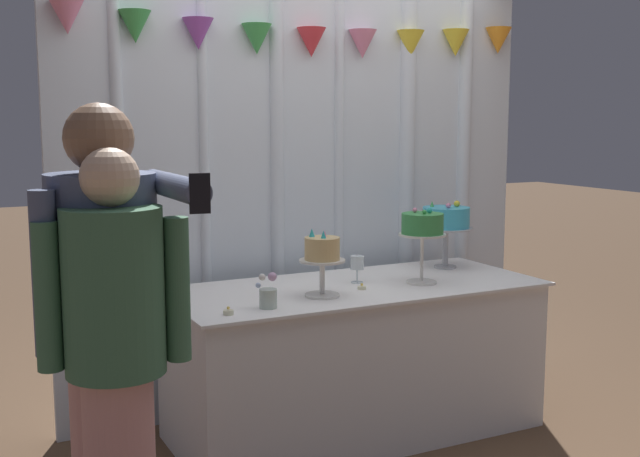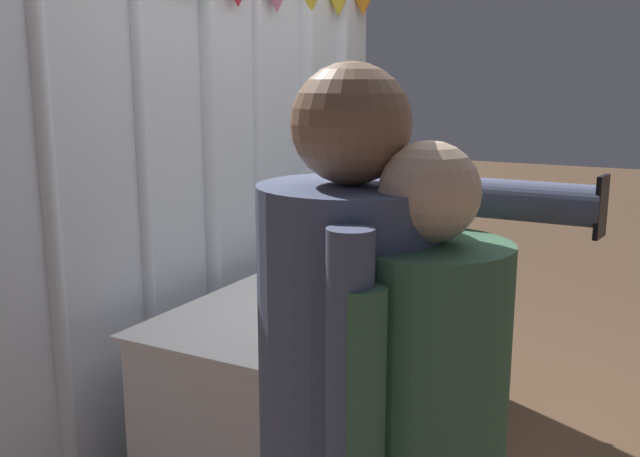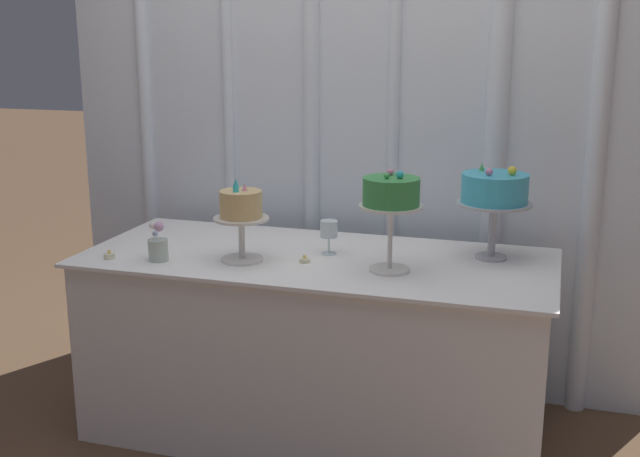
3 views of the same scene
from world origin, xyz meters
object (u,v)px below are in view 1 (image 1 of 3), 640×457
object	(u,v)px
cake_display_rightmost	(446,220)
wine_glass	(357,263)
flower_vase	(268,295)
cake_display_leftmost	(322,254)
cake_table	(355,359)
tealight_near_left	(362,288)
guest_girl_blue_dress	(106,325)
tealight_far_left	(228,312)
cake_display_center	(422,228)
guest_man_pink_jacket	(116,359)

from	to	relation	value
cake_display_rightmost	wine_glass	size ratio (longest dim) A/B	2.71
wine_glass	flower_vase	bearing A→B (deg)	-154.74
cake_display_leftmost	cake_table	bearing A→B (deg)	29.13
cake_display_leftmost	tealight_near_left	xyz separation A→B (m)	(0.25, 0.05, -0.20)
cake_table	guest_girl_blue_dress	world-z (taller)	guest_girl_blue_dress
cake_display_rightmost	tealight_far_left	distance (m)	1.58
cake_table	cake_display_center	size ratio (longest dim) A/B	4.87
flower_vase	guest_man_pink_jacket	size ratio (longest dim) A/B	0.11
cake_display_center	cake_display_rightmost	xyz separation A→B (m)	(0.36, 0.29, -0.01)
flower_vase	cake_display_leftmost	bearing A→B (deg)	16.81
flower_vase	guest_man_pink_jacket	distance (m)	1.04
tealight_near_left	flower_vase	bearing A→B (deg)	-165.81
cake_display_center	flower_vase	distance (m)	0.96
cake_display_center	wine_glass	size ratio (longest dim) A/B	2.79
cake_display_leftmost	tealight_far_left	size ratio (longest dim) A/B	7.16
cake_display_leftmost	cake_display_rightmost	distance (m)	1.01
cake_display_center	cake_display_rightmost	world-z (taller)	cake_display_center
cake_display_center	guest_girl_blue_dress	size ratio (longest dim) A/B	0.23
tealight_far_left	cake_table	bearing A→B (deg)	19.52
cake_table	cake_display_leftmost	xyz separation A→B (m)	(-0.27, -0.15, 0.60)
cake_table	tealight_near_left	bearing A→B (deg)	-100.86
guest_girl_blue_dress	cake_table	bearing A→B (deg)	27.38
cake_display_leftmost	flower_vase	world-z (taller)	cake_display_leftmost
cake_display_center	tealight_far_left	distance (m)	1.17
cake_display_rightmost	guest_man_pink_jacket	bearing A→B (deg)	-153.08
cake_display_leftmost	tealight_far_left	bearing A→B (deg)	-165.89
flower_vase	wine_glass	bearing A→B (deg)	25.26
tealight_near_left	cake_display_leftmost	bearing A→B (deg)	-169.30
wine_glass	flower_vase	size ratio (longest dim) A/B	0.86
cake_table	tealight_far_left	xyz separation A→B (m)	(-0.80, -0.28, 0.40)
guest_man_pink_jacket	cake_display_leftmost	bearing A→B (deg)	32.84
tealight_far_left	guest_man_pink_jacket	xyz separation A→B (m)	(-0.62, -0.61, 0.05)
cake_display_center	cake_display_rightmost	bearing A→B (deg)	39.05
cake_display_leftmost	guest_girl_blue_dress	distance (m)	1.28
tealight_near_left	guest_man_pink_jacket	size ratio (longest dim) A/B	0.03
cake_display_leftmost	flower_vase	xyz separation A→B (m)	(-0.32, -0.10, -0.15)
guest_man_pink_jacket	cake_display_rightmost	bearing A→B (deg)	26.92
cake_display_leftmost	flower_vase	distance (m)	0.37
flower_vase	guest_man_pink_jacket	bearing A→B (deg)	-142.03
cake_display_leftmost	cake_display_center	world-z (taller)	cake_display_center
cake_display_center	guest_man_pink_jacket	size ratio (longest dim) A/B	0.26
guest_girl_blue_dress	guest_man_pink_jacket	size ratio (longest dim) A/B	1.09
cake_table	guest_girl_blue_dress	size ratio (longest dim) A/B	1.14
cake_table	flower_vase	bearing A→B (deg)	-157.32
cake_display_leftmost	guest_girl_blue_dress	bearing A→B (deg)	-153.04
wine_glass	cake_display_rightmost	bearing A→B (deg)	11.18
cake_display_rightmost	guest_man_pink_jacket	xyz separation A→B (m)	(-2.10, -1.07, -0.22)
guest_girl_blue_dress	cake_display_leftmost	bearing A→B (deg)	26.96
cake_table	wine_glass	distance (m)	0.50
cake_display_leftmost	guest_girl_blue_dress	xyz separation A→B (m)	(-1.14, -0.58, -0.07)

